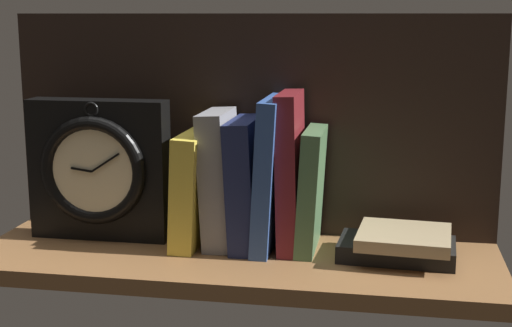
% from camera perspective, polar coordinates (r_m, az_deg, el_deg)
% --- Properties ---
extents(ground_plane, '(0.81, 0.27, 0.03)m').
position_cam_1_polar(ground_plane, '(1.15, -1.61, -7.57)').
color(ground_plane, brown).
extents(back_panel, '(0.81, 0.01, 0.37)m').
position_cam_1_polar(back_panel, '(1.23, -0.41, 3.01)').
color(back_panel, black).
rests_on(back_panel, ground_plane).
extents(book_yellow_seinlanguage, '(0.05, 0.15, 0.18)m').
position_cam_1_polar(book_yellow_seinlanguage, '(1.19, -4.84, -1.92)').
color(book_yellow_seinlanguage, gold).
rests_on(book_yellow_seinlanguage, ground_plane).
extents(book_gray_chess, '(0.05, 0.12, 0.22)m').
position_cam_1_polar(book_gray_chess, '(1.17, -2.85, -1.17)').
color(book_gray_chess, gray).
rests_on(book_gray_chess, ground_plane).
extents(book_navy_bierce, '(0.05, 0.14, 0.21)m').
position_cam_1_polar(book_navy_bierce, '(1.16, -0.74, -1.53)').
color(book_navy_bierce, '#192147').
rests_on(book_navy_bierce, ground_plane).
extents(book_blue_modern, '(0.04, 0.15, 0.24)m').
position_cam_1_polar(book_blue_modern, '(1.15, 1.08, -0.78)').
color(book_blue_modern, '#2D4C8E').
rests_on(book_blue_modern, ground_plane).
extents(book_maroon_dawkins, '(0.04, 0.13, 0.25)m').
position_cam_1_polar(book_maroon_dawkins, '(1.15, 2.69, -0.63)').
color(book_maroon_dawkins, maroon).
rests_on(book_maroon_dawkins, ground_plane).
extents(book_green_romantic, '(0.04, 0.13, 0.19)m').
position_cam_1_polar(book_green_romantic, '(1.15, 4.29, -2.05)').
color(book_green_romantic, '#476B44').
rests_on(book_green_romantic, ground_plane).
extents(framed_clock, '(0.23, 0.06, 0.23)m').
position_cam_1_polar(framed_clock, '(1.22, -12.13, -0.48)').
color(framed_clock, black).
rests_on(framed_clock, ground_plane).
extents(book_stack_side, '(0.18, 0.14, 0.05)m').
position_cam_1_polar(book_stack_side, '(1.14, 11.05, -6.18)').
color(book_stack_side, black).
rests_on(book_stack_side, ground_plane).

